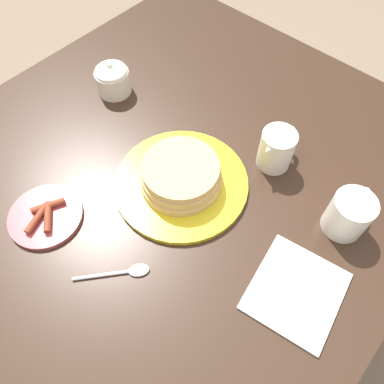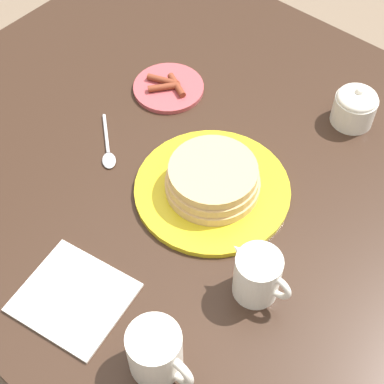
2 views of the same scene
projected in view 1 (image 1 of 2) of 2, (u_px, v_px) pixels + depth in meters
ground_plane at (169, 291)px, 1.43m from camera, size 8.00×8.00×0.00m
dining_table at (156, 210)px, 0.90m from camera, size 1.27×1.04×0.74m
pancake_plate at (181, 178)px, 0.79m from camera, size 0.29×0.29×0.07m
side_plate_bacon at (45, 216)px, 0.76m from camera, size 0.15×0.15×0.02m
coffee_mug at (349, 213)px, 0.72m from camera, size 0.11×0.08×0.09m
creamer_pitcher at (276, 149)px, 0.80m from camera, size 0.12×0.07×0.10m
sugar_bowl at (113, 78)px, 0.93m from camera, size 0.09×0.09×0.09m
napkin at (296, 291)px, 0.68m from camera, size 0.19×0.18×0.01m
spoon at (125, 272)px, 0.70m from camera, size 0.12×0.10×0.01m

